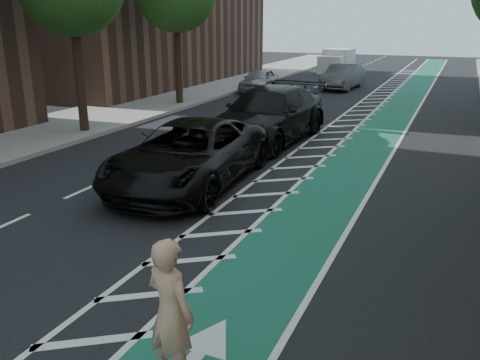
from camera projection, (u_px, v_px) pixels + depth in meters
The scene contains 14 objects.
ground at pixel (125, 247), 10.40m from camera, with size 120.00×120.00×0.00m, color black.
bike_lane at pixel (364, 150), 17.99m from camera, with size 2.00×90.00×0.01m, color #1C624F.
buffer_strip at pixel (322, 146), 18.56m from camera, with size 1.40×90.00×0.01m, color silver.
sidewalk_left at pixel (82, 121), 22.72m from camera, with size 5.00×90.00×0.15m, color gray.
curb_left at pixel (128, 125), 21.78m from camera, with size 0.12×90.00×0.16m, color gray.
skateboarder at pixel (171, 313), 6.14m from camera, with size 0.71×0.47×1.95m, color tan.
suv_near at pixel (190, 154), 14.09m from camera, with size 2.92×6.34×1.76m, color black.
suv_far at pixel (268, 115), 19.06m from camera, with size 2.80×6.88×2.00m, color black.
car_silver at pixel (259, 80), 32.29m from camera, with size 1.68×4.18×1.42m, color #9E9EA3.
car_grey at pixel (343, 76), 33.38m from camera, with size 1.72×4.92×1.62m, color #4E4F53.
box_truck at pixel (337, 62), 43.71m from camera, with size 2.29×4.71×1.92m.
barrel_a at pixel (134, 169), 14.19m from camera, with size 0.69×0.69×0.95m.
barrel_b at pixel (234, 130), 19.25m from camera, with size 0.64×0.64×0.87m.
barrel_c at pixel (274, 99), 26.65m from camera, with size 0.65×0.65×0.89m.
Camera 1 is at (5.94, -7.75, 4.49)m, focal length 38.00 mm.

